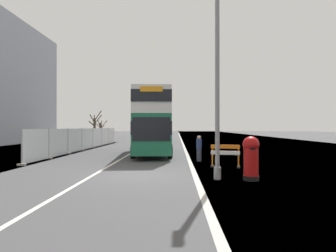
{
  "coord_description": "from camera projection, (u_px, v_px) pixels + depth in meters",
  "views": [
    {
      "loc": [
        1.65,
        -12.85,
        2.12
      ],
      "look_at": [
        1.09,
        6.6,
        2.2
      ],
      "focal_mm": 31.24,
      "sensor_mm": 36.0,
      "label": 1
    }
  ],
  "objects": [
    {
      "name": "pedestrian_at_kerb",
      "position": [
        199.0,
        148.0,
        18.11
      ],
      "size": [
        0.34,
        0.34,
        1.6
      ],
      "color": "#2D3342",
      "rests_on": "ground"
    },
    {
      "name": "ground",
      "position": [
        152.0,
        176.0,
        12.98
      ],
      "size": [
        140.0,
        280.0,
        0.1
      ],
      "color": "#424244"
    },
    {
      "name": "construction_site_fence",
      "position": [
        87.0,
        139.0,
        27.97
      ],
      "size": [
        0.44,
        24.0,
        2.06
      ],
      "color": "#A8AAAD",
      "rests_on": "ground"
    },
    {
      "name": "car_receding_far",
      "position": [
        145.0,
        133.0,
        53.58
      ],
      "size": [
        1.91,
        4.23,
        2.29
      ],
      "color": "slate",
      "rests_on": "ground"
    },
    {
      "name": "roadworks_barrier",
      "position": [
        225.0,
        153.0,
        15.38
      ],
      "size": [
        1.56,
        0.78,
        1.19
      ],
      "color": "orange",
      "rests_on": "ground"
    },
    {
      "name": "lamppost_foreground",
      "position": [
        217.0,
        82.0,
        11.9
      ],
      "size": [
        0.29,
        0.7,
        8.37
      ],
      "color": "gray",
      "rests_on": "ground"
    },
    {
      "name": "bare_tree_far_verge_mid",
      "position": [
        101.0,
        128.0,
        62.58
      ],
      "size": [
        2.95,
        2.32,
        3.67
      ],
      "color": "#4C3D2D",
      "rests_on": "ground"
    },
    {
      "name": "double_decker_bus",
      "position": [
        152.0,
        122.0,
        23.06
      ],
      "size": [
        3.37,
        10.8,
        4.76
      ],
      "color": "#196042",
      "rests_on": "ground"
    },
    {
      "name": "car_receding_mid",
      "position": [
        165.0,
        134.0,
        46.97
      ],
      "size": [
        1.92,
        3.83,
        2.1
      ],
      "color": "maroon",
      "rests_on": "ground"
    },
    {
      "name": "red_pillar_postbox",
      "position": [
        251.0,
        156.0,
        11.67
      ],
      "size": [
        0.66,
        0.66,
        1.76
      ],
      "color": "black",
      "rests_on": "ground"
    },
    {
      "name": "car_oncoming_near",
      "position": [
        164.0,
        135.0,
        40.28
      ],
      "size": [
        2.07,
        3.84,
        2.2
      ],
      "color": "slate",
      "rests_on": "ground"
    },
    {
      "name": "bare_tree_far_verge_near",
      "position": [
        95.0,
        126.0,
        48.4
      ],
      "size": [
        2.3,
        3.03,
        4.9
      ],
      "color": "#4C3D2D",
      "rests_on": "ground"
    }
  ]
}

